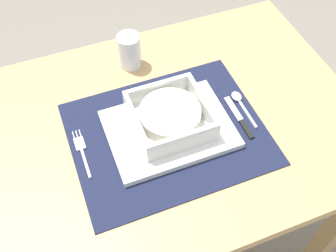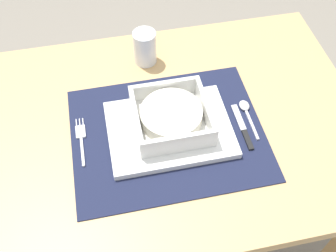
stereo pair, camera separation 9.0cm
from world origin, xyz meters
TOP-DOWN VIEW (x-y plane):
  - ground_plane at (0.00, 0.00)m, footprint 6.00×6.00m
  - dining_table at (0.00, 0.00)m, footprint 0.95×0.66m
  - placemat at (0.00, -0.03)m, footprint 0.44×0.35m
  - serving_plate at (0.01, -0.03)m, footprint 0.28×0.21m
  - porridge_bowl at (0.01, -0.02)m, footprint 0.17×0.17m
  - fork at (-0.20, -0.00)m, footprint 0.02×0.13m
  - spoon at (0.20, -0.00)m, footprint 0.02×0.12m
  - butter_knife at (0.17, -0.06)m, footprint 0.01×0.13m
  - drinking_glass at (-0.01, 0.22)m, footprint 0.06×0.06m

SIDE VIEW (x-z plane):
  - ground_plane at x=0.00m, z-range 0.00..0.00m
  - dining_table at x=0.00m, z-range 0.25..0.98m
  - placemat at x=0.00m, z-range 0.73..0.73m
  - fork at x=-0.20m, z-range 0.73..0.74m
  - butter_knife at x=0.17m, z-range 0.73..0.74m
  - spoon at x=0.20m, z-range 0.73..0.74m
  - serving_plate at x=0.01m, z-range 0.73..0.75m
  - drinking_glass at x=-0.01m, z-range 0.72..0.81m
  - porridge_bowl at x=0.01m, z-range 0.74..0.80m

